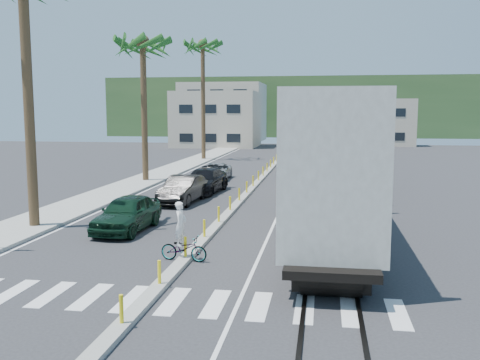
{
  "coord_description": "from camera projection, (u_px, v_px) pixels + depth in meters",
  "views": [
    {
      "loc": [
        4.73,
        -15.71,
        5.21
      ],
      "look_at": [
        0.87,
        8.8,
        2.0
      ],
      "focal_mm": 40.0,
      "sensor_mm": 36.0,
      "label": 1
    }
  ],
  "objects": [
    {
      "name": "ground",
      "position": [
        169.0,
        278.0,
        16.78
      ],
      "size": [
        140.0,
        140.0,
        0.0
      ],
      "primitive_type": "plane",
      "color": "#28282B",
      "rests_on": "ground"
    },
    {
      "name": "sidewalk",
      "position": [
        156.0,
        176.0,
        42.58
      ],
      "size": [
        3.0,
        90.0,
        0.15
      ],
      "primitive_type": "cube",
      "color": "gray",
      "rests_on": "ground"
    },
    {
      "name": "rails",
      "position": [
        327.0,
        175.0,
        43.44
      ],
      "size": [
        1.56,
        100.0,
        0.06
      ],
      "color": "black",
      "rests_on": "ground"
    },
    {
      "name": "median",
      "position": [
        253.0,
        187.0,
        36.33
      ],
      "size": [
        0.45,
        60.0,
        0.85
      ],
      "color": "gray",
      "rests_on": "ground"
    },
    {
      "name": "crosswalk",
      "position": [
        149.0,
        300.0,
        14.82
      ],
      "size": [
        14.0,
        2.2,
        0.01
      ],
      "primitive_type": "cube",
      "color": "silver",
      "rests_on": "ground"
    },
    {
      "name": "lane_markings",
      "position": [
        234.0,
        178.0,
        41.61
      ],
      "size": [
        9.42,
        90.0,
        0.01
      ],
      "color": "silver",
      "rests_on": "ground"
    },
    {
      "name": "freight_train",
      "position": [
        328.0,
        141.0,
        40.78
      ],
      "size": [
        3.0,
        60.94,
        5.85
      ],
      "color": "#B4B1A5",
      "rests_on": "ground"
    },
    {
      "name": "palm_trees",
      "position": [
        148.0,
        34.0,
        38.89
      ],
      "size": [
        3.5,
        37.2,
        13.75
      ],
      "color": "brown",
      "rests_on": "ground"
    },
    {
      "name": "buildings",
      "position": [
        256.0,
        116.0,
        87.41
      ],
      "size": [
        38.0,
        27.0,
        10.0
      ],
      "color": "#BDAD96",
      "rests_on": "ground"
    },
    {
      "name": "hillside",
      "position": [
        302.0,
        107.0,
        113.98
      ],
      "size": [
        80.0,
        20.0,
        12.0
      ],
      "primitive_type": "cube",
      "color": "#385628",
      "rests_on": "ground"
    },
    {
      "name": "car_lead",
      "position": [
        127.0,
        213.0,
        23.3
      ],
      "size": [
        2.25,
        4.76,
        1.57
      ],
      "primitive_type": "imported",
      "rotation": [
        0.0,
        0.0,
        -0.04
      ],
      "color": "black",
      "rests_on": "ground"
    },
    {
      "name": "car_second",
      "position": [
        183.0,
        189.0,
        30.41
      ],
      "size": [
        2.31,
        4.92,
        1.54
      ],
      "primitive_type": "imported",
      "rotation": [
        0.0,
        0.0,
        -0.07
      ],
      "color": "black",
      "rests_on": "ground"
    },
    {
      "name": "car_third",
      "position": [
        204.0,
        181.0,
        34.23
      ],
      "size": [
        3.08,
        5.66,
        1.53
      ],
      "primitive_type": "imported",
      "rotation": [
        0.0,
        0.0,
        -0.09
      ],
      "color": "black",
      "rests_on": "ground"
    },
    {
      "name": "car_rear",
      "position": [
        215.0,
        171.0,
        40.76
      ],
      "size": [
        2.3,
        4.65,
        1.27
      ],
      "primitive_type": "imported",
      "rotation": [
        0.0,
        0.0,
        0.02
      ],
      "color": "#A4A7A9",
      "rests_on": "ground"
    },
    {
      "name": "cyclist",
      "position": [
        183.0,
        242.0,
        18.62
      ],
      "size": [
        1.0,
        1.84,
        2.1
      ],
      "rotation": [
        0.0,
        0.0,
        1.45
      ],
      "color": "#9EA0A5",
      "rests_on": "ground"
    }
  ]
}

